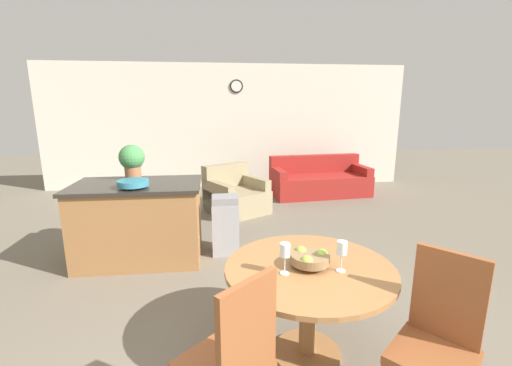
{
  "coord_description": "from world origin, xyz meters",
  "views": [
    {
      "loc": [
        -0.28,
        -1.42,
        1.82
      ],
      "look_at": [
        0.18,
        2.49,
        0.92
      ],
      "focal_mm": 24.0,
      "sensor_mm": 36.0,
      "label": 1
    }
  ],
  "objects_px": {
    "teal_bowl": "(133,183)",
    "armchair": "(235,196)",
    "dining_table": "(309,287)",
    "trash_bin": "(225,225)",
    "wine_glass_left": "(285,251)",
    "dining_chair_near_left": "(233,356)",
    "fruit_bowl": "(310,258)",
    "kitchen_island": "(140,222)",
    "wine_glass_right": "(342,249)",
    "dining_chair_near_right": "(439,334)",
    "potted_plant": "(132,160)",
    "couch": "(319,181)"
  },
  "relations": [
    {
      "from": "teal_bowl",
      "to": "armchair",
      "type": "distance_m",
      "value": 2.42
    },
    {
      "from": "dining_table",
      "to": "trash_bin",
      "type": "relative_size",
      "value": 1.62
    },
    {
      "from": "wine_glass_left",
      "to": "teal_bowl",
      "type": "relative_size",
      "value": 0.64
    },
    {
      "from": "dining_chair_near_left",
      "to": "fruit_bowl",
      "type": "distance_m",
      "value": 0.86
    },
    {
      "from": "kitchen_island",
      "to": "trash_bin",
      "type": "relative_size",
      "value": 1.98
    },
    {
      "from": "wine_glass_right",
      "to": "armchair",
      "type": "relative_size",
      "value": 0.18
    },
    {
      "from": "teal_bowl",
      "to": "kitchen_island",
      "type": "bearing_deg",
      "value": 94.12
    },
    {
      "from": "teal_bowl",
      "to": "trash_bin",
      "type": "bearing_deg",
      "value": 15.79
    },
    {
      "from": "dining_chair_near_right",
      "to": "wine_glass_left",
      "type": "bearing_deg",
      "value": 17.65
    },
    {
      "from": "fruit_bowl",
      "to": "potted_plant",
      "type": "distance_m",
      "value": 2.68
    },
    {
      "from": "dining_chair_near_right",
      "to": "trash_bin",
      "type": "bearing_deg",
      "value": -16.25
    },
    {
      "from": "kitchen_island",
      "to": "teal_bowl",
      "type": "distance_m",
      "value": 0.57
    },
    {
      "from": "potted_plant",
      "to": "dining_chair_near_left",
      "type": "bearing_deg",
      "value": -68.26
    },
    {
      "from": "dining_chair_near_left",
      "to": "dining_chair_near_right",
      "type": "bearing_deg",
      "value": -39.3
    },
    {
      "from": "dining_chair_near_right",
      "to": "potted_plant",
      "type": "bearing_deg",
      "value": -0.86
    },
    {
      "from": "teal_bowl",
      "to": "couch",
      "type": "bearing_deg",
      "value": 44.35
    },
    {
      "from": "teal_bowl",
      "to": "trash_bin",
      "type": "xyz_separation_m",
      "value": [
        1.0,
        0.28,
        -0.63
      ]
    },
    {
      "from": "dining_chair_near_left",
      "to": "teal_bowl",
      "type": "distance_m",
      "value": 2.47
    },
    {
      "from": "armchair",
      "to": "dining_chair_near_right",
      "type": "bearing_deg",
      "value": -107.86
    },
    {
      "from": "fruit_bowl",
      "to": "trash_bin",
      "type": "relative_size",
      "value": 0.37
    },
    {
      "from": "potted_plant",
      "to": "wine_glass_right",
      "type": "bearing_deg",
      "value": -49.94
    },
    {
      "from": "dining_chair_near_left",
      "to": "wine_glass_left",
      "type": "height_order",
      "value": "dining_chair_near_left"
    },
    {
      "from": "dining_chair_near_left",
      "to": "potted_plant",
      "type": "distance_m",
      "value": 2.97
    },
    {
      "from": "fruit_bowl",
      "to": "wine_glass_right",
      "type": "relative_size",
      "value": 1.27
    },
    {
      "from": "dining_table",
      "to": "dining_chair_near_left",
      "type": "bearing_deg",
      "value": -133.18
    },
    {
      "from": "dining_chair_near_right",
      "to": "fruit_bowl",
      "type": "distance_m",
      "value": 0.86
    },
    {
      "from": "dining_chair_near_right",
      "to": "armchair",
      "type": "relative_size",
      "value": 0.84
    },
    {
      "from": "dining_chair_near_right",
      "to": "wine_glass_right",
      "type": "bearing_deg",
      "value": -0.03
    },
    {
      "from": "dining_chair_near_right",
      "to": "wine_glass_left",
      "type": "xyz_separation_m",
      "value": [
        -0.8,
        0.49,
        0.33
      ]
    },
    {
      "from": "potted_plant",
      "to": "armchair",
      "type": "height_order",
      "value": "potted_plant"
    },
    {
      "from": "kitchen_island",
      "to": "dining_chair_near_right",
      "type": "bearing_deg",
      "value": -48.15
    },
    {
      "from": "potted_plant",
      "to": "trash_bin",
      "type": "bearing_deg",
      "value": -9.59
    },
    {
      "from": "wine_glass_right",
      "to": "kitchen_island",
      "type": "xyz_separation_m",
      "value": [
        -1.74,
        1.93,
        -0.41
      ]
    },
    {
      "from": "wine_glass_left",
      "to": "wine_glass_right",
      "type": "bearing_deg",
      "value": -1.47
    },
    {
      "from": "kitchen_island",
      "to": "potted_plant",
      "type": "height_order",
      "value": "potted_plant"
    },
    {
      "from": "armchair",
      "to": "couch",
      "type": "bearing_deg",
      "value": -1.9
    },
    {
      "from": "dining_chair_near_right",
      "to": "wine_glass_right",
      "type": "height_order",
      "value": "dining_chair_near_right"
    },
    {
      "from": "dining_chair_near_right",
      "to": "potted_plant",
      "type": "relative_size",
      "value": 2.41
    },
    {
      "from": "wine_glass_left",
      "to": "teal_bowl",
      "type": "bearing_deg",
      "value": 128.27
    },
    {
      "from": "kitchen_island",
      "to": "armchair",
      "type": "distance_m",
      "value": 2.15
    },
    {
      "from": "dining_table",
      "to": "trash_bin",
      "type": "xyz_separation_m",
      "value": [
        -0.54,
        1.9,
        -0.19
      ]
    },
    {
      "from": "fruit_bowl",
      "to": "wine_glass_left",
      "type": "bearing_deg",
      "value": -156.76
    },
    {
      "from": "dining_table",
      "to": "armchair",
      "type": "relative_size",
      "value": 0.99
    },
    {
      "from": "kitchen_island",
      "to": "teal_bowl",
      "type": "height_order",
      "value": "teal_bowl"
    },
    {
      "from": "dining_chair_near_right",
      "to": "trash_bin",
      "type": "distance_m",
      "value": 2.73
    },
    {
      "from": "dining_table",
      "to": "teal_bowl",
      "type": "bearing_deg",
      "value": 133.53
    },
    {
      "from": "potted_plant",
      "to": "trash_bin",
      "type": "relative_size",
      "value": 0.57
    },
    {
      "from": "dining_chair_near_right",
      "to": "couch",
      "type": "distance_m",
      "value": 5.21
    },
    {
      "from": "potted_plant",
      "to": "trash_bin",
      "type": "height_order",
      "value": "potted_plant"
    },
    {
      "from": "couch",
      "to": "armchair",
      "type": "distance_m",
      "value": 2.04
    }
  ]
}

